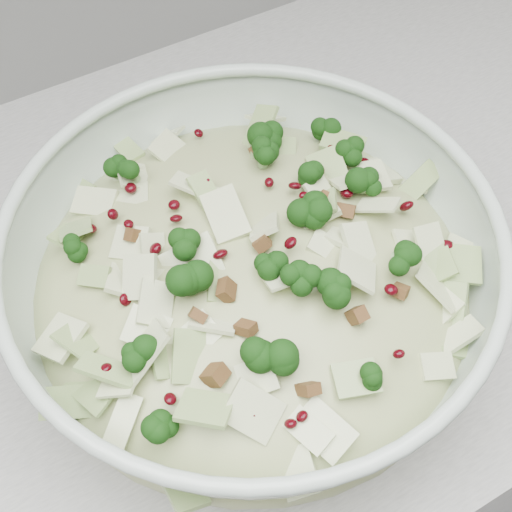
{
  "coord_description": "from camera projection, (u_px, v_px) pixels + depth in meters",
  "views": [
    {
      "loc": [
        0.52,
        1.35,
        1.41
      ],
      "look_at": [
        0.66,
        1.61,
        1.0
      ],
      "focal_mm": 50.0,
      "sensor_mm": 36.0,
      "label": 1
    }
  ],
  "objects": [
    {
      "name": "salad",
      "position": [
        252.0,
        269.0,
        0.51
      ],
      "size": [
        0.45,
        0.45,
        0.14
      ],
      "rotation": [
        0.0,
        0.0,
        0.61
      ],
      "color": "tan",
      "rests_on": "mixing_bowl"
    },
    {
      "name": "mixing_bowl",
      "position": [
        252.0,
        287.0,
        0.52
      ],
      "size": [
        0.44,
        0.44,
        0.14
      ],
      "rotation": [
        0.0,
        0.0,
        0.34
      ],
      "color": "#B8CABC",
      "rests_on": "counter"
    }
  ]
}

